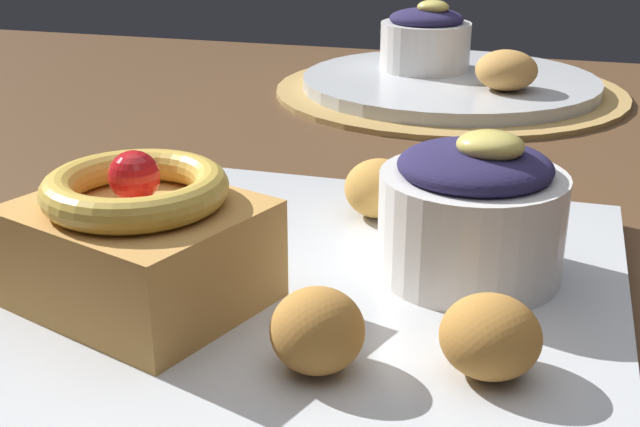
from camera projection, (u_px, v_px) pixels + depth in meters
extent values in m
cube|color=brown|center=(327.00, 214.00, 0.57)|extent=(1.33, 1.02, 0.04)
cylinder|color=brown|center=(33.00, 302.00, 1.23)|extent=(0.07, 0.07, 0.69)
cylinder|color=#AD894C|center=(449.00, 91.00, 0.82)|extent=(0.34, 0.34, 0.00)
cube|color=silver|center=(308.00, 292.00, 0.41)|extent=(0.30, 0.30, 0.01)
cube|color=#C68E47|center=(141.00, 254.00, 0.38)|extent=(0.12, 0.11, 0.05)
torus|color=#E5BC4C|center=(135.00, 189.00, 0.37)|extent=(0.11, 0.11, 0.02)
sphere|color=red|center=(134.00, 176.00, 0.36)|extent=(0.02, 0.02, 0.02)
cylinder|color=white|center=(471.00, 225.00, 0.40)|extent=(0.09, 0.09, 0.05)
ellipsoid|color=#28234C|center=(475.00, 166.00, 0.39)|extent=(0.07, 0.07, 0.02)
ellipsoid|color=#EAD666|center=(490.00, 146.00, 0.38)|extent=(0.03, 0.03, 0.01)
ellipsoid|color=gold|center=(379.00, 188.00, 0.48)|extent=(0.04, 0.04, 0.03)
ellipsoid|color=#BC7F38|center=(317.00, 330.00, 0.33)|extent=(0.04, 0.04, 0.03)
ellipsoid|color=#BC7F38|center=(490.00, 336.00, 0.32)|extent=(0.04, 0.04, 0.03)
cylinder|color=silver|center=(450.00, 82.00, 0.82)|extent=(0.29, 0.29, 0.01)
cylinder|color=white|center=(425.00, 46.00, 0.84)|extent=(0.09, 0.09, 0.05)
ellipsoid|color=#28234C|center=(426.00, 18.00, 0.83)|extent=(0.07, 0.07, 0.02)
ellipsoid|color=#EAD666|center=(433.00, 7.00, 0.82)|extent=(0.03, 0.03, 0.01)
ellipsoid|color=#C68E47|center=(506.00, 70.00, 0.76)|extent=(0.06, 0.06, 0.04)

